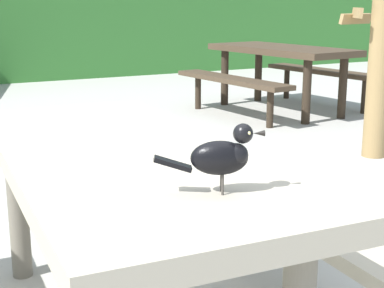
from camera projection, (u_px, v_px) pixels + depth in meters
The scene contains 4 objects.
picnic_table_foreground at pixel (121, 198), 2.04m from camera, with size 1.78×1.84×0.74m.
bird_grackle at pixel (223, 155), 1.49m from camera, with size 0.27×0.15×0.18m.
picnic_table_mid_right at pixel (281, 63), 6.62m from camera, with size 1.84×1.87×0.74m.
stalk_post_right_side at pixel (381, 39), 4.55m from camera, with size 0.54×0.54×1.88m.
Camera 1 is at (-0.82, -1.80, 1.22)m, focal length 54.51 mm.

